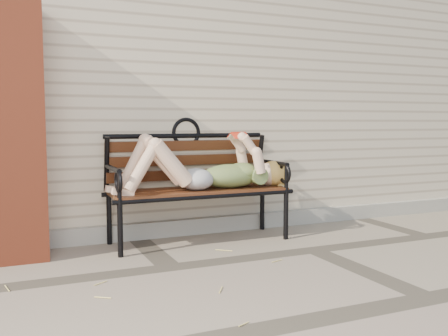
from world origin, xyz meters
name	(u,v)px	position (x,y,z in m)	size (l,w,h in m)	color
ground	(314,250)	(0.00, 0.00, 0.00)	(80.00, 80.00, 0.00)	gray
house_wall	(191,90)	(0.00, 3.00, 1.50)	(8.00, 4.00, 3.00)	beige
foundation_strip	(260,220)	(0.00, 0.97, 0.07)	(8.00, 0.10, 0.15)	#9E9B8E
brick_pillar	(9,131)	(-2.30, 0.75, 1.00)	(0.50, 0.50, 2.00)	#A84125
garden_bench	(195,171)	(-0.77, 0.77, 0.62)	(1.71, 0.68, 1.11)	black
reading_woman	(202,169)	(-0.76, 0.63, 0.66)	(1.62, 0.37, 0.51)	#0A3048
straw_scatter	(146,307)	(-1.62, -0.71, 0.01)	(2.83, 1.60, 0.01)	#E8D471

